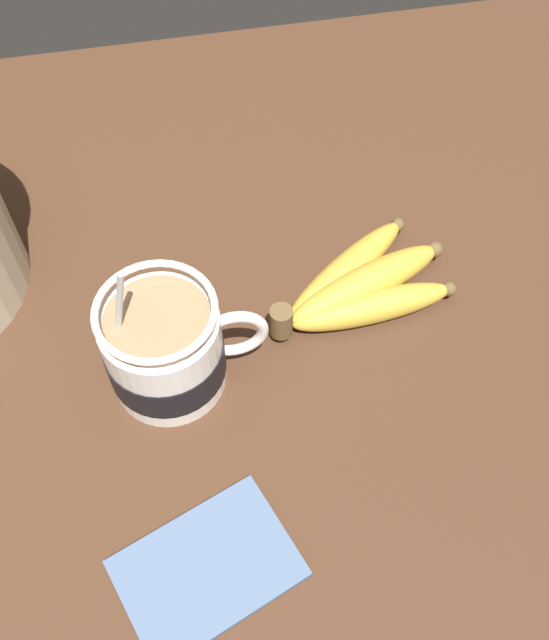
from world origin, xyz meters
TOP-DOWN VIEW (x-y plane):
  - table at (0.00, 0.00)cm, footprint 101.31×101.31cm
  - coffee_mug at (-4.34, 3.71)cm, footprint 13.26×9.59cm
  - banana_bunch at (13.30, 8.59)cm, footprint 17.44×11.99cm
  - napkin at (-3.75, -12.67)cm, footprint 14.63×12.44cm

SIDE VIEW (x-z plane):
  - table at x=0.00cm, z-range 0.00..3.05cm
  - napkin at x=-3.75cm, z-range 3.05..3.65cm
  - banana_bunch at x=13.30cm, z-range 2.64..6.66cm
  - coffee_mug at x=-4.34cm, z-range 0.12..14.79cm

